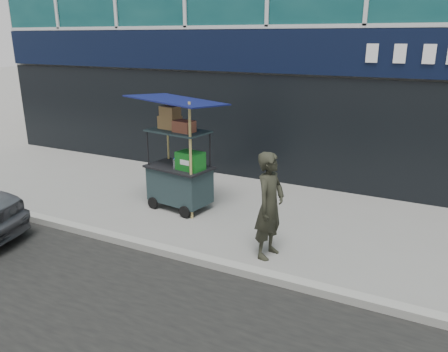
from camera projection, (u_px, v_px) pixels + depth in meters
The scene contains 4 objects.
ground at pixel (171, 248), 6.92m from camera, with size 80.00×80.00×0.00m, color slate.
curb at pixel (163, 250), 6.73m from camera, with size 80.00×0.18×0.12m, color gray.
vendor_cart at pixel (180, 170), 8.33m from camera, with size 1.76×1.37×2.19m.
vendor_man at pixel (270, 206), 6.46m from camera, with size 0.60×0.39×1.63m, color black.
Camera 1 is at (3.56, -5.19, 3.21)m, focal length 35.00 mm.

